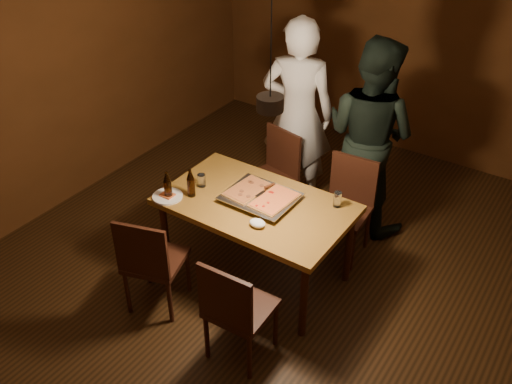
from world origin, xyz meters
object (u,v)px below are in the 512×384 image
Objects in this scene: plate_slice at (168,196)px; pendant_lamp at (270,102)px; dining_table at (256,210)px; pizza_tray at (260,198)px; chair_near_left at (149,257)px; chair_near_right at (234,304)px; beer_bottle_a at (168,185)px; beer_bottle_b at (191,183)px; chair_far_right at (348,198)px; diner_white at (298,115)px; diner_dark at (370,135)px; chair_far_left at (275,167)px.

pendant_lamp reaches higher than plate_slice.
pizza_tray reaches higher than dining_table.
chair_near_left is 2.16× the size of plate_slice.
dining_table is 6.15× the size of plate_slice.
pizza_tray is (-0.37, 0.88, 0.24)m from chair_near_right.
beer_bottle_a is 0.18m from beer_bottle_b.
chair_far_right is 0.87m from pizza_tray.
diner_white is (0.15, 1.41, 0.07)m from beer_bottle_b.
plate_slice is at bearing 41.02° from chair_far_right.
chair_near_right is 0.98m from pizza_tray.
pizza_tray is at bearing 54.42° from chair_far_right.
chair_near_left reaches higher than plate_slice.
chair_near_left is 2.17× the size of beer_bottle_b.
dining_table is 3.09× the size of chair_far_right.
dining_table is 1.13m from pendant_lamp.
dining_table is 6.17× the size of beer_bottle_b.
pizza_tray is at bearing 82.83° from diner_dark.
beer_bottle_a is at bearing -152.64° from pizza_tray.
diner_dark is (0.38, 1.26, 0.23)m from dining_table.
dining_table is 0.91m from chair_far_left.
beer_bottle_b is at bearing 44.07° from beer_bottle_a.
diner_white reaches higher than pizza_tray.
chair_far_right is 0.26× the size of diner_white.
chair_far_left and chair_far_right have the same top height.
chair_far_right is 1.78m from chair_near_left.
chair_far_left is at bearing 76.29° from plate_slice.
pizza_tray is at bearing 110.56° from chair_near_right.
beer_bottle_b is at bearing 41.12° from plate_slice.
diner_dark is (0.37, 1.22, 0.13)m from pizza_tray.
beer_bottle_a is (-0.18, 0.45, 0.33)m from chair_near_left.
beer_bottle_b is at bearing 94.50° from chair_far_left.
diner_dark is (0.82, 2.04, 0.37)m from chair_near_left.
pendant_lamp is (0.25, -0.21, 1.08)m from dining_table.
beer_bottle_a is 1.88m from diner_dark.
chair_far_right is 1.00× the size of chair_near_right.
diner_white is (0.01, 0.36, 0.41)m from chair_far_left.
chair_far_right and chair_near_left have the same top height.
plate_slice is (-0.15, -0.13, -0.11)m from beer_bottle_b.
chair_near_left is at bearing -122.11° from pizza_tray.
chair_near_right is 0.27× the size of diner_dark.
chair_near_right is (0.82, -0.05, 0.00)m from chair_near_left.
pizza_tray is (0.36, -0.79, 0.24)m from chair_far_left.
chair_near_right is at bearing -35.78° from beer_bottle_b.
chair_near_left is at bearing 98.87° from chair_far_left.
chair_near_left is 1.52m from pendant_lamp.
chair_far_left is 0.90m from pizza_tray.
diner_white is at bearing 69.57° from chair_near_left.
pendant_lamp is at bearing -49.59° from pizza_tray.
chair_near_right is at bearing -77.85° from pendant_lamp.
pendant_lamp reaches higher than chair_far_left.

